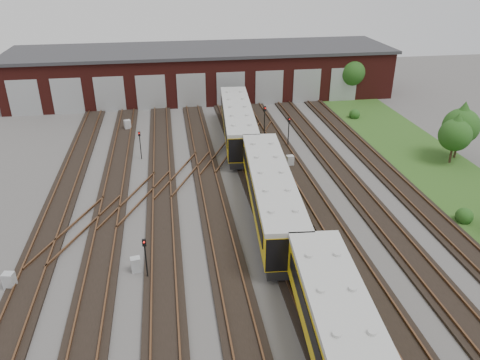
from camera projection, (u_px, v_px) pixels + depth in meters
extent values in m
plane|color=#464341|center=(259.00, 265.00, 29.88)|extent=(120.00, 120.00, 0.00)
cube|color=black|center=(28.00, 286.00, 27.86)|extent=(2.40, 70.00, 0.18)
cube|color=brown|center=(15.00, 285.00, 27.69)|extent=(0.10, 70.00, 0.15)
cube|color=brown|center=(40.00, 282.00, 27.89)|extent=(0.10, 70.00, 0.15)
cube|color=black|center=(97.00, 279.00, 28.43)|extent=(2.40, 70.00, 0.18)
cube|color=brown|center=(85.00, 278.00, 28.25)|extent=(0.10, 70.00, 0.15)
cube|color=brown|center=(109.00, 276.00, 28.46)|extent=(0.10, 70.00, 0.15)
cube|color=black|center=(164.00, 273.00, 28.99)|extent=(2.40, 70.00, 0.18)
cube|color=brown|center=(152.00, 272.00, 28.82)|extent=(0.10, 70.00, 0.15)
cube|color=brown|center=(175.00, 269.00, 29.02)|extent=(0.10, 70.00, 0.15)
cube|color=black|center=(228.00, 266.00, 29.55)|extent=(2.40, 70.00, 0.18)
cube|color=brown|center=(216.00, 265.00, 29.38)|extent=(0.10, 70.00, 0.15)
cube|color=brown|center=(239.00, 263.00, 29.58)|extent=(0.10, 70.00, 0.15)
cube|color=black|center=(289.00, 261.00, 30.12)|extent=(2.40, 70.00, 0.18)
cube|color=brown|center=(278.00, 259.00, 29.94)|extent=(0.10, 70.00, 0.15)
cube|color=brown|center=(300.00, 257.00, 30.15)|extent=(0.10, 70.00, 0.15)
cube|color=black|center=(348.00, 255.00, 30.68)|extent=(2.40, 70.00, 0.18)
cube|color=brown|center=(338.00, 254.00, 30.51)|extent=(0.10, 70.00, 0.15)
cube|color=brown|center=(359.00, 252.00, 30.71)|extent=(0.10, 70.00, 0.15)
cube|color=black|center=(405.00, 249.00, 31.25)|extent=(2.40, 70.00, 0.18)
cube|color=brown|center=(396.00, 248.00, 31.07)|extent=(0.10, 70.00, 0.15)
cube|color=brown|center=(416.00, 246.00, 31.27)|extent=(0.10, 70.00, 0.15)
cube|color=black|center=(460.00, 244.00, 31.81)|extent=(2.40, 70.00, 0.18)
cube|color=brown|center=(451.00, 243.00, 31.64)|extent=(0.10, 70.00, 0.15)
cube|color=brown|center=(471.00, 241.00, 31.84)|extent=(0.10, 70.00, 0.15)
cube|color=brown|center=(137.00, 197.00, 37.50)|extent=(5.40, 9.62, 0.15)
cube|color=brown|center=(184.00, 173.00, 41.61)|extent=(5.40, 9.62, 0.15)
cube|color=brown|center=(223.00, 153.00, 45.72)|extent=(5.40, 9.62, 0.15)
cube|color=brown|center=(78.00, 228.00, 33.39)|extent=(5.40, 9.62, 0.15)
cube|color=brown|center=(256.00, 136.00, 49.84)|extent=(5.40, 9.62, 0.15)
cube|color=#491612|center=(203.00, 73.00, 64.02)|extent=(50.00, 12.00, 6.00)
cube|color=#313134|center=(202.00, 50.00, 62.64)|extent=(51.00, 12.50, 0.40)
cube|color=#9DA0A2|center=(24.00, 98.00, 55.94)|extent=(3.60, 0.12, 4.40)
cube|color=#9DA0A2|center=(68.00, 96.00, 56.64)|extent=(3.60, 0.12, 4.40)
cube|color=#9DA0A2|center=(110.00, 95.00, 57.35)|extent=(3.60, 0.12, 4.40)
cube|color=#9DA0A2|center=(151.00, 93.00, 58.05)|extent=(3.60, 0.12, 4.40)
cube|color=#9DA0A2|center=(191.00, 91.00, 58.76)|extent=(3.60, 0.12, 4.40)
cube|color=#9DA0A2|center=(231.00, 89.00, 59.46)|extent=(3.60, 0.12, 4.40)
cube|color=#9DA0A2|center=(269.00, 88.00, 60.16)|extent=(3.60, 0.12, 4.40)
cube|color=#9DA0A2|center=(307.00, 86.00, 60.87)|extent=(3.60, 0.12, 4.40)
cube|color=#9DA0A2|center=(343.00, 85.00, 61.57)|extent=(3.60, 0.12, 4.40)
cube|color=#254416|center=(447.00, 177.00, 41.41)|extent=(8.00, 55.00, 0.05)
cube|color=#B1B2AD|center=(354.00, 337.00, 19.55)|extent=(4.25, 16.26, 0.32)
cube|color=black|center=(319.00, 358.00, 19.93)|extent=(1.26, 14.10, 0.91)
cube|color=black|center=(383.00, 354.00, 20.11)|extent=(1.26, 14.10, 0.91)
cube|color=black|center=(270.00, 209.00, 34.99)|extent=(3.82, 16.22, 0.64)
cube|color=yellow|center=(271.00, 191.00, 34.32)|extent=(4.14, 16.25, 2.36)
cube|color=#B1B2AD|center=(271.00, 175.00, 33.74)|extent=(4.25, 16.26, 0.32)
cube|color=black|center=(252.00, 189.00, 34.11)|extent=(1.26, 14.10, 0.91)
cube|color=black|center=(290.00, 188.00, 34.30)|extent=(1.26, 14.10, 0.91)
cube|color=black|center=(238.00, 135.00, 49.17)|extent=(3.82, 16.22, 0.64)
cube|color=yellow|center=(238.00, 121.00, 48.51)|extent=(4.14, 16.25, 2.36)
cube|color=#B1B2AD|center=(238.00, 109.00, 47.92)|extent=(4.25, 16.26, 0.32)
cube|color=black|center=(224.00, 119.00, 48.30)|extent=(1.26, 14.10, 0.91)
cube|color=black|center=(251.00, 118.00, 48.49)|extent=(1.26, 14.10, 0.91)
cylinder|color=black|center=(146.00, 262.00, 28.09)|extent=(0.09, 0.09, 2.39)
cube|color=black|center=(144.00, 243.00, 27.46)|extent=(0.23, 0.14, 0.46)
sphere|color=red|center=(144.00, 242.00, 27.34)|extent=(0.11, 0.11, 0.11)
cylinder|color=black|center=(141.00, 148.00, 44.59)|extent=(0.09, 0.09, 2.35)
cube|color=black|center=(139.00, 134.00, 43.98)|extent=(0.22, 0.14, 0.43)
sphere|color=red|center=(139.00, 133.00, 43.86)|extent=(0.10, 0.10, 0.10)
cylinder|color=black|center=(264.00, 124.00, 49.72)|extent=(0.10, 0.10, 2.90)
cube|color=black|center=(265.00, 109.00, 48.96)|extent=(0.30, 0.24, 0.52)
sphere|color=red|center=(265.00, 108.00, 48.82)|extent=(0.13, 0.13, 0.13)
cylinder|color=black|center=(288.00, 135.00, 47.16)|extent=(0.10, 0.10, 2.69)
cube|color=black|center=(289.00, 120.00, 46.46)|extent=(0.26, 0.18, 0.48)
sphere|color=red|center=(289.00, 119.00, 46.33)|extent=(0.12, 0.12, 0.12)
cube|color=#A8ABAD|center=(9.00, 281.00, 27.58)|extent=(0.73, 0.65, 1.06)
cube|color=#A8ABAD|center=(128.00, 125.00, 52.18)|extent=(0.82, 0.74, 1.13)
cube|color=#A8ABAD|center=(136.00, 265.00, 29.06)|extent=(0.67, 0.58, 0.99)
cube|color=#A8ABAD|center=(245.00, 153.00, 44.96)|extent=(0.82, 0.75, 1.13)
cube|color=#A8ABAD|center=(290.00, 161.00, 43.30)|extent=(0.69, 0.59, 1.07)
cylinder|color=#372618|center=(349.00, 91.00, 63.19)|extent=(0.24, 0.24, 1.96)
sphere|color=#1A4012|center=(351.00, 72.00, 62.04)|extent=(3.81, 3.81, 3.81)
cone|color=#1A4012|center=(352.00, 62.00, 61.44)|extent=(3.27, 3.27, 2.72)
cylinder|color=#372618|center=(451.00, 155.00, 43.90)|extent=(0.21, 0.21, 1.53)
sphere|color=#1A4012|center=(455.00, 135.00, 43.00)|extent=(2.97, 2.97, 2.97)
cone|color=#1A4012|center=(457.00, 124.00, 42.53)|extent=(2.55, 2.55, 2.12)
cylinder|color=#372618|center=(456.00, 149.00, 44.95)|extent=(0.22, 0.22, 1.75)
sphere|color=#1A4012|center=(461.00, 126.00, 43.93)|extent=(3.40, 3.40, 3.40)
cone|color=#1A4012|center=(464.00, 114.00, 43.39)|extent=(2.92, 2.92, 2.43)
sphere|color=#1A4012|center=(465.00, 214.00, 34.37)|extent=(1.28, 1.28, 1.28)
sphere|color=#1A4012|center=(355.00, 113.00, 55.84)|extent=(1.27, 1.27, 1.27)
sphere|color=#1A4012|center=(367.00, 91.00, 63.57)|extent=(1.77, 1.77, 1.77)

